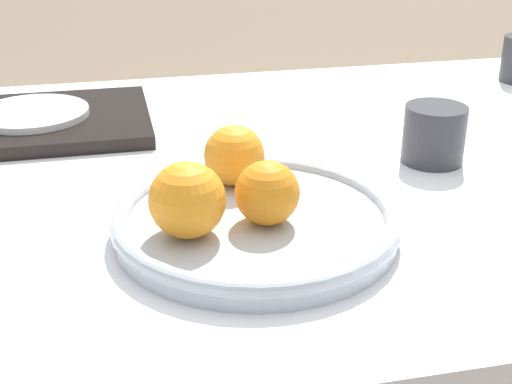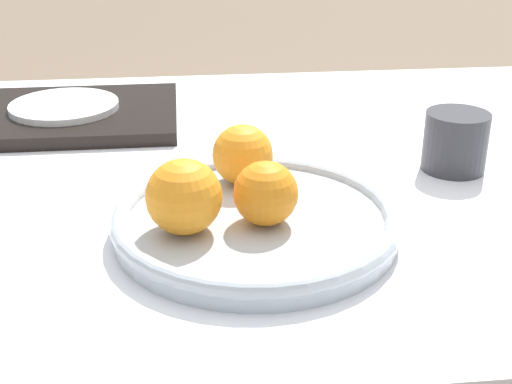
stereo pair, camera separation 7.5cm
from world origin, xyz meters
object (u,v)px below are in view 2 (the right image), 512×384
object	(u,v)px
orange_1	(243,155)
cup_0	(455,142)
serving_tray	(65,115)
orange_2	(266,193)
fruit_platter	(256,221)
orange_0	(184,197)
side_plate	(64,106)

from	to	relation	value
orange_1	cup_0	bearing A→B (deg)	12.38
serving_tray	orange_2	bearing A→B (deg)	-57.73
fruit_platter	orange_0	distance (m)	0.09
cup_0	serving_tray	bearing A→B (deg)	154.87
orange_0	orange_1	bearing A→B (deg)	58.89
orange_0	cup_0	size ratio (longest dim) A/B	0.95
orange_0	serving_tray	size ratio (longest dim) A/B	0.23
orange_1	orange_2	bearing A→B (deg)	-82.37
orange_0	orange_2	distance (m)	0.08
orange_1	serving_tray	bearing A→B (deg)	128.71
cup_0	fruit_platter	bearing A→B (deg)	-151.09
orange_2	cup_0	xyz separation A→B (m)	(0.27, 0.17, -0.02)
orange_0	serving_tray	distance (m)	0.46
orange_0	orange_1	world-z (taller)	orange_0
cup_0	orange_1	bearing A→B (deg)	-167.62
serving_tray	side_plate	distance (m)	0.02
orange_0	serving_tray	world-z (taller)	orange_0
fruit_platter	orange_0	bearing A→B (deg)	-161.47
orange_1	orange_2	xyz separation A→B (m)	(0.01, -0.11, -0.00)
cup_0	orange_2	bearing A→B (deg)	-147.87
fruit_platter	serving_tray	distance (m)	0.47
fruit_platter	orange_1	xyz separation A→B (m)	(-0.01, 0.09, 0.04)
orange_2	side_plate	xyz separation A→B (m)	(-0.26, 0.42, -0.03)
fruit_platter	serving_tray	world-z (taller)	fruit_platter
fruit_platter	side_plate	size ratio (longest dim) A/B	1.87
orange_2	orange_0	bearing A→B (deg)	-173.42
orange_1	cup_0	world-z (taller)	orange_1
serving_tray	cup_0	bearing A→B (deg)	-25.13
fruit_platter	orange_0	size ratio (longest dim) A/B	3.98
orange_1	serving_tray	distance (m)	0.40
orange_2	serving_tray	distance (m)	0.49
fruit_platter	orange_2	xyz separation A→B (m)	(0.01, -0.02, 0.04)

